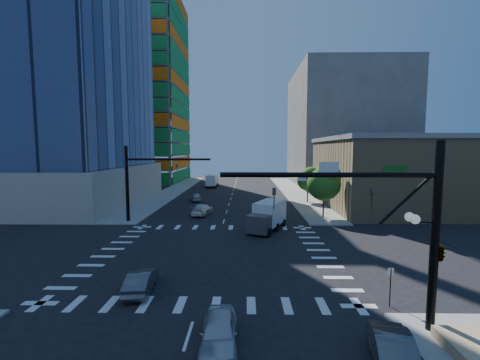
{
  "coord_description": "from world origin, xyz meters",
  "views": [
    {
      "loc": [
        2.69,
        -26.25,
        8.71
      ],
      "look_at": [
        2.05,
        8.0,
        5.45
      ],
      "focal_mm": 24.0,
      "sensor_mm": 36.0,
      "label": 1
    }
  ],
  "objects": [
    {
      "name": "box_truck_near",
      "position": [
        4.94,
        7.7,
        1.35
      ],
      "size": [
        4.64,
        6.32,
        3.05
      ],
      "rotation": [
        0.0,
        0.0,
        -0.42
      ],
      "color": "black",
      "rests_on": "ground"
    },
    {
      "name": "tree_south",
      "position": [
        12.63,
        13.9,
        4.69
      ],
      "size": [
        4.16,
        4.16,
        6.82
      ],
      "color": "#382316",
      "rests_on": "sidewalk_ne"
    },
    {
      "name": "commercial_building",
      "position": [
        25.0,
        22.0,
        5.31
      ],
      "size": [
        20.5,
        22.5,
        10.6
      ],
      "color": "#A1895D",
      "rests_on": "ground"
    },
    {
      "name": "car_nb_far",
      "position": [
        6.54,
        17.02,
        0.71
      ],
      "size": [
        3.31,
        5.49,
        1.43
      ],
      "primitive_type": "imported",
      "rotation": [
        0.0,
        0.0,
        0.19
      ],
      "color": "black",
      "rests_on": "ground"
    },
    {
      "name": "construction_building",
      "position": [
        -27.41,
        61.93,
        24.61
      ],
      "size": [
        25.16,
        34.5,
        70.6
      ],
      "color": "gray",
      "rests_on": "ground"
    },
    {
      "name": "signal_mast_se",
      "position": [
        10.6,
        -11.5,
        5.01
      ],
      "size": [
        10.51,
        2.48,
        9.0
      ],
      "color": "black",
      "rests_on": "sidewalk_se"
    },
    {
      "name": "tree_north",
      "position": [
        12.93,
        25.9,
        3.99
      ],
      "size": [
        3.54,
        3.52,
        5.78
      ],
      "color": "#382316",
      "rests_on": "sidewalk_ne"
    },
    {
      "name": "car_sb_near",
      "position": [
        -3.16,
        15.95,
        0.72
      ],
      "size": [
        2.82,
        5.24,
        1.44
      ],
      "primitive_type": "imported",
      "rotation": [
        0.0,
        0.0,
        2.98
      ],
      "color": "silver",
      "rests_on": "ground"
    },
    {
      "name": "car_nb_right",
      "position": [
        8.5,
        -14.36,
        0.7
      ],
      "size": [
        2.3,
        4.45,
        1.4
      ],
      "primitive_type": "imported",
      "rotation": [
        0.0,
        0.0,
        -0.2
      ],
      "color": "#515257",
      "rests_on": "ground"
    },
    {
      "name": "road_markings",
      "position": [
        0.0,
        0.0,
        0.01
      ],
      "size": [
        20.0,
        20.0,
        0.01
      ],
      "primitive_type": "cube",
      "color": "silver",
      "rests_on": "ground"
    },
    {
      "name": "car_nb_near",
      "position": [
        1.52,
        -12.81,
        0.69
      ],
      "size": [
        1.76,
        4.08,
        1.37
      ],
      "primitive_type": "imported",
      "rotation": [
        0.0,
        0.0,
        0.04
      ],
      "color": "#B9BCC2",
      "rests_on": "ground"
    },
    {
      "name": "signal_mast_nw",
      "position": [
        -10.0,
        11.5,
        5.49
      ],
      "size": [
        10.2,
        0.4,
        9.0
      ],
      "color": "black",
      "rests_on": "sidewalk_nw"
    },
    {
      "name": "no_parking_sign",
      "position": [
        10.7,
        -9.0,
        1.38
      ],
      "size": [
        0.3,
        0.06,
        2.2
      ],
      "color": "black",
      "rests_on": "ground"
    },
    {
      "name": "sidewalk_nw",
      "position": [
        -12.5,
        40.0,
        0.07
      ],
      "size": [
        5.0,
        60.0,
        0.15
      ],
      "primitive_type": "cube",
      "color": "gray",
      "rests_on": "ground"
    },
    {
      "name": "sidewalk_ne",
      "position": [
        12.5,
        40.0,
        0.07
      ],
      "size": [
        5.0,
        60.0,
        0.15
      ],
      "primitive_type": "cube",
      "color": "gray",
      "rests_on": "ground"
    },
    {
      "name": "ground",
      "position": [
        0.0,
        0.0,
        0.0
      ],
      "size": [
        160.0,
        160.0,
        0.0
      ],
      "primitive_type": "plane",
      "color": "black",
      "rests_on": "ground"
    },
    {
      "name": "car_sb_mid",
      "position": [
        -5.77,
        27.4,
        0.67
      ],
      "size": [
        2.42,
        4.21,
        1.35
      ],
      "primitive_type": "imported",
      "rotation": [
        0.0,
        0.0,
        3.36
      ],
      "color": "#A3A6AA",
      "rests_on": "ground"
    },
    {
      "name": "car_sb_cross",
      "position": [
        -3.75,
        -7.33,
        0.66
      ],
      "size": [
        1.72,
        4.09,
        1.31
      ],
      "primitive_type": "imported",
      "rotation": [
        0.0,
        0.0,
        3.22
      ],
      "color": "#525157",
      "rests_on": "ground"
    },
    {
      "name": "box_truck_far",
      "position": [
        -5.16,
        47.69,
        1.28
      ],
      "size": [
        2.48,
        5.58,
        2.9
      ],
      "rotation": [
        0.0,
        0.0,
        3.12
      ],
      "color": "black",
      "rests_on": "ground"
    },
    {
      "name": "bg_building_ne",
      "position": [
        27.0,
        55.0,
        14.0
      ],
      "size": [
        24.0,
        30.0,
        28.0
      ],
      "primitive_type": "cube",
      "color": "#635E59",
      "rests_on": "ground"
    }
  ]
}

